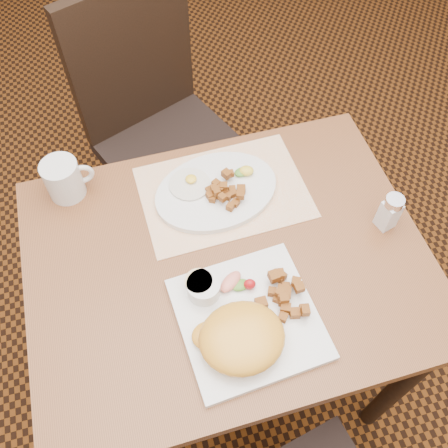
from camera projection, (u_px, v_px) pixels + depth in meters
ground at (227, 364)px, 1.75m from camera, size 8.00×8.00×0.00m
table at (228, 280)px, 1.22m from camera, size 0.90×0.70×0.75m
chair_far at (158, 121)px, 1.65m from camera, size 0.55×0.56×0.97m
placemat at (224, 192)px, 1.22m from camera, size 0.41×0.29×0.00m
plate_square at (248, 319)px, 1.04m from camera, size 0.30×0.30×0.02m
plate_oval at (216, 191)px, 1.21m from camera, size 0.33×0.27×0.02m
hollandaise_mound at (241, 338)px, 0.97m from camera, size 0.18×0.15×0.06m
ramekin at (203, 287)px, 1.04m from camera, size 0.07×0.07×0.04m
garnish_sq at (237, 283)px, 1.06m from camera, size 0.08×0.06×0.03m
fried_egg at (190, 184)px, 1.21m from camera, size 0.10×0.10×0.02m
garnish_ov at (245, 171)px, 1.23m from camera, size 0.05×0.04×0.02m
salt_shaker at (390, 212)px, 1.13m from camera, size 0.05×0.05×0.10m
coffee_mug at (64, 179)px, 1.19m from camera, size 0.12×0.09×0.10m
home_fries_sq at (284, 294)px, 1.04m from camera, size 0.11×0.12×0.04m
home_fries_ov at (224, 191)px, 1.19m from camera, size 0.10×0.11×0.03m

